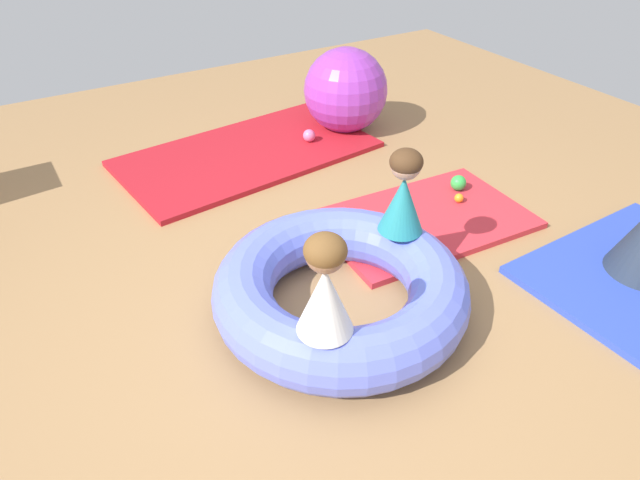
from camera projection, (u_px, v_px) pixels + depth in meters
name	position (u px, v px, depth m)	size (l,w,h in m)	color
ground_plane	(321.00, 326.00, 2.87)	(8.00, 8.00, 0.00)	#9E7549
gym_mat_center_rear	(247.00, 154.00, 4.40)	(1.90, 1.04, 0.04)	#B21923
gym_mat_near_right	(424.00, 220.00, 3.64)	(1.30, 0.82, 0.04)	red
gym_mat_front	(640.00, 273.00, 3.19)	(1.27, 0.90, 0.04)	#2D47B7
inflatable_cushion	(340.00, 289.00, 2.88)	(1.29, 1.29, 0.30)	#6070E5
child_in_white	(325.00, 286.00, 2.29)	(0.33, 0.33, 0.48)	white
child_in_teal	(403.00, 192.00, 2.91)	(0.31, 0.31, 0.47)	teal
play_ball_green	(458.00, 183.00, 3.88)	(0.11, 0.11, 0.11)	green
play_ball_orange	(459.00, 198.00, 3.76)	(0.06, 0.06, 0.06)	orange
play_ball_blue	(348.00, 230.00, 3.44)	(0.08, 0.08, 0.08)	blue
play_ball_pink	(309.00, 136.00, 4.51)	(0.10, 0.10, 0.10)	pink
exercise_ball_large	(346.00, 90.00, 4.63)	(0.68, 0.68, 0.68)	purple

